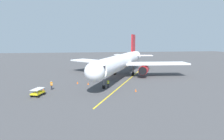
{
  "coord_description": "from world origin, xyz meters",
  "views": [
    {
      "loc": [
        9.26,
        53.18,
        9.57
      ],
      "look_at": [
        2.3,
        9.3,
        3.0
      ],
      "focal_mm": 32.11,
      "sensor_mm": 36.0,
      "label": 1
    }
  ],
  "objects_px": {
    "airplane": "(121,62)",
    "safety_cone_nose_right": "(77,83)",
    "safety_cone_nose_left": "(136,90)",
    "baggage_cart_near_nose": "(38,92)",
    "ground_crew_wing_walker": "(51,85)",
    "safety_cone_wing_starboard": "(88,84)",
    "safety_cone_wing_port": "(43,90)",
    "ground_crew_marshaller": "(108,84)"
  },
  "relations": [
    {
      "from": "safety_cone_nose_left",
      "to": "airplane",
      "type": "bearing_deg",
      "value": -91.61
    },
    {
      "from": "ground_crew_wing_walker",
      "to": "safety_cone_wing_port",
      "type": "relative_size",
      "value": 3.11
    },
    {
      "from": "ground_crew_wing_walker",
      "to": "safety_cone_wing_starboard",
      "type": "height_order",
      "value": "ground_crew_wing_walker"
    },
    {
      "from": "safety_cone_nose_right",
      "to": "airplane",
      "type": "bearing_deg",
      "value": -148.72
    },
    {
      "from": "airplane",
      "to": "safety_cone_nose_right",
      "type": "relative_size",
      "value": 68.26
    },
    {
      "from": "ground_crew_wing_walker",
      "to": "safety_cone_nose_right",
      "type": "relative_size",
      "value": 3.11
    },
    {
      "from": "safety_cone_nose_left",
      "to": "safety_cone_nose_right",
      "type": "xyz_separation_m",
      "value": [
        10.99,
        -8.65,
        0.0
      ]
    },
    {
      "from": "airplane",
      "to": "safety_cone_nose_right",
      "type": "distance_m",
      "value": 13.88
    },
    {
      "from": "safety_cone_nose_left",
      "to": "baggage_cart_near_nose",
      "type": "bearing_deg",
      "value": 0.85
    },
    {
      "from": "ground_crew_marshaller",
      "to": "safety_cone_wing_port",
      "type": "distance_m",
      "value": 12.63
    },
    {
      "from": "airplane",
      "to": "ground_crew_marshaller",
      "type": "relative_size",
      "value": 21.95
    },
    {
      "from": "safety_cone_nose_left",
      "to": "safety_cone_wing_port",
      "type": "xyz_separation_m",
      "value": [
        17.36,
        -3.1,
        0.0
      ]
    },
    {
      "from": "ground_crew_marshaller",
      "to": "safety_cone_wing_port",
      "type": "height_order",
      "value": "ground_crew_marshaller"
    },
    {
      "from": "ground_crew_marshaller",
      "to": "baggage_cart_near_nose",
      "type": "height_order",
      "value": "ground_crew_marshaller"
    },
    {
      "from": "ground_crew_marshaller",
      "to": "safety_cone_nose_right",
      "type": "xyz_separation_m",
      "value": [
        6.22,
        -4.91,
        -0.61
      ]
    },
    {
      "from": "airplane",
      "to": "safety_cone_nose_left",
      "type": "distance_m",
      "value": 16.04
    },
    {
      "from": "airplane",
      "to": "safety_cone_wing_port",
      "type": "height_order",
      "value": "airplane"
    },
    {
      "from": "ground_crew_wing_walker",
      "to": "safety_cone_nose_left",
      "type": "height_order",
      "value": "ground_crew_wing_walker"
    },
    {
      "from": "ground_crew_wing_walker",
      "to": "ground_crew_marshaller",
      "type": "bearing_deg",
      "value": 179.02
    },
    {
      "from": "ground_crew_marshaller",
      "to": "airplane",
      "type": "bearing_deg",
      "value": -113.72
    },
    {
      "from": "airplane",
      "to": "baggage_cart_near_nose",
      "type": "height_order",
      "value": "airplane"
    },
    {
      "from": "ground_crew_marshaller",
      "to": "safety_cone_wing_starboard",
      "type": "height_order",
      "value": "ground_crew_marshaller"
    },
    {
      "from": "ground_crew_marshaller",
      "to": "safety_cone_nose_right",
      "type": "height_order",
      "value": "ground_crew_marshaller"
    },
    {
      "from": "safety_cone_wing_starboard",
      "to": "ground_crew_wing_walker",
      "type": "bearing_deg",
      "value": 24.89
    },
    {
      "from": "ground_crew_wing_walker",
      "to": "safety_cone_wing_starboard",
      "type": "xyz_separation_m",
      "value": [
        -7.26,
        -3.37,
        -0.61
      ]
    },
    {
      "from": "ground_crew_wing_walker",
      "to": "safety_cone_nose_left",
      "type": "relative_size",
      "value": 3.11
    },
    {
      "from": "safety_cone_wing_port",
      "to": "safety_cone_wing_starboard",
      "type": "bearing_deg",
      "value": -154.21
    },
    {
      "from": "baggage_cart_near_nose",
      "to": "safety_cone_wing_starboard",
      "type": "bearing_deg",
      "value": -139.97
    },
    {
      "from": "safety_cone_nose_left",
      "to": "safety_cone_wing_port",
      "type": "distance_m",
      "value": 17.64
    },
    {
      "from": "airplane",
      "to": "ground_crew_marshaller",
      "type": "distance_m",
      "value": 13.31
    },
    {
      "from": "airplane",
      "to": "ground_crew_wing_walker",
      "type": "relative_size",
      "value": 21.95
    },
    {
      "from": "safety_cone_wing_port",
      "to": "airplane",
      "type": "bearing_deg",
      "value": -144.94
    },
    {
      "from": "safety_cone_nose_left",
      "to": "safety_cone_nose_right",
      "type": "distance_m",
      "value": 13.98
    },
    {
      "from": "airplane",
      "to": "safety_cone_wing_starboard",
      "type": "bearing_deg",
      "value": 42.32
    },
    {
      "from": "ground_crew_marshaller",
      "to": "safety_cone_nose_right",
      "type": "relative_size",
      "value": 3.11
    },
    {
      "from": "airplane",
      "to": "safety_cone_wing_starboard",
      "type": "xyz_separation_m",
      "value": [
        9.11,
        8.29,
        -3.73
      ]
    },
    {
      "from": "ground_crew_marshaller",
      "to": "safety_cone_wing_starboard",
      "type": "distance_m",
      "value": 5.32
    },
    {
      "from": "airplane",
      "to": "ground_crew_marshaller",
      "type": "height_order",
      "value": "airplane"
    },
    {
      "from": "baggage_cart_near_nose",
      "to": "ground_crew_wing_walker",
      "type": "bearing_deg",
      "value": -112.52
    },
    {
      "from": "safety_cone_wing_port",
      "to": "baggage_cart_near_nose",
      "type": "bearing_deg",
      "value": 84.78
    },
    {
      "from": "airplane",
      "to": "safety_cone_nose_left",
      "type": "bearing_deg",
      "value": 88.39
    },
    {
      "from": "ground_crew_marshaller",
      "to": "ground_crew_wing_walker",
      "type": "bearing_deg",
      "value": -0.98
    }
  ]
}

